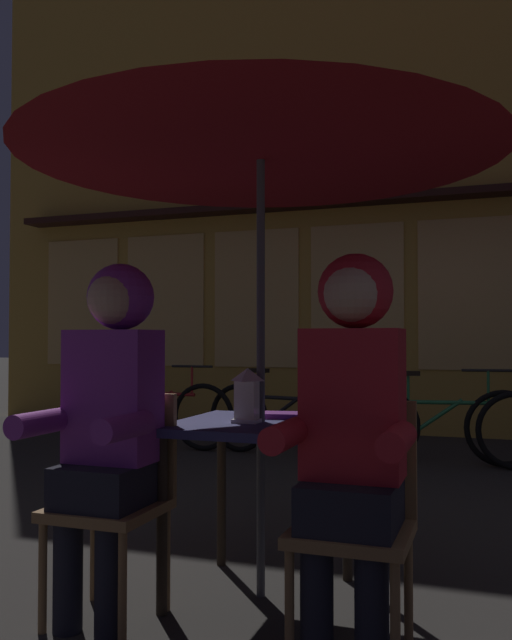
# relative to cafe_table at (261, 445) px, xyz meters

# --- Properties ---
(ground_plane) EXTENTS (60.00, 60.00, 0.00)m
(ground_plane) POSITION_rel_cafe_table_xyz_m (0.00, 0.00, -0.64)
(ground_plane) COLOR #2D2B28
(cafe_table) EXTENTS (0.72, 0.72, 0.74)m
(cafe_table) POSITION_rel_cafe_table_xyz_m (0.00, 0.00, 0.00)
(cafe_table) COLOR navy
(cafe_table) RESTS_ON ground_plane
(patio_umbrella) EXTENTS (2.10, 2.10, 2.31)m
(patio_umbrella) POSITION_rel_cafe_table_xyz_m (0.00, 0.00, 1.42)
(patio_umbrella) COLOR #4C4C51
(patio_umbrella) RESTS_ON ground_plane
(lantern) EXTENTS (0.11, 0.11, 0.23)m
(lantern) POSITION_rel_cafe_table_xyz_m (-0.04, -0.04, 0.22)
(lantern) COLOR white
(lantern) RESTS_ON cafe_table
(chair_left) EXTENTS (0.40, 0.40, 0.87)m
(chair_left) POSITION_rel_cafe_table_xyz_m (-0.48, -0.37, -0.15)
(chair_left) COLOR olive
(chair_left) RESTS_ON ground_plane
(chair_right) EXTENTS (0.40, 0.40, 0.87)m
(chair_right) POSITION_rel_cafe_table_xyz_m (0.48, -0.37, -0.15)
(chair_right) COLOR olive
(chair_right) RESTS_ON ground_plane
(person_left_hooded) EXTENTS (0.45, 0.56, 1.40)m
(person_left_hooded) POSITION_rel_cafe_table_xyz_m (-0.48, -0.43, 0.21)
(person_left_hooded) COLOR black
(person_left_hooded) RESTS_ON ground_plane
(person_right_hooded) EXTENTS (0.45, 0.56, 1.40)m
(person_right_hooded) POSITION_rel_cafe_table_xyz_m (0.48, -0.43, 0.21)
(person_right_hooded) COLOR black
(person_right_hooded) RESTS_ON ground_plane
(shopfront_building) EXTENTS (10.00, 0.93, 6.20)m
(shopfront_building) POSITION_rel_cafe_table_xyz_m (-0.57, 5.39, 2.45)
(shopfront_building) COLOR gold
(shopfront_building) RESTS_ON ground_plane
(bicycle_nearest) EXTENTS (1.68, 0.09, 0.84)m
(bicycle_nearest) POSITION_rel_cafe_table_xyz_m (-2.27, 3.33, -0.29)
(bicycle_nearest) COLOR black
(bicycle_nearest) RESTS_ON ground_plane
(bicycle_second) EXTENTS (1.65, 0.39, 0.84)m
(bicycle_second) POSITION_rel_cafe_table_xyz_m (-0.90, 3.27, -0.29)
(bicycle_second) COLOR black
(bicycle_second) RESTS_ON ground_plane
(bicycle_third) EXTENTS (1.66, 0.35, 0.84)m
(bicycle_third) POSITION_rel_cafe_table_xyz_m (0.51, 3.32, -0.29)
(bicycle_third) COLOR black
(bicycle_third) RESTS_ON ground_plane
(book) EXTENTS (0.22, 0.17, 0.02)m
(book) POSITION_rel_cafe_table_xyz_m (0.06, 0.16, 0.11)
(book) COLOR #661E7A
(book) RESTS_ON cafe_table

